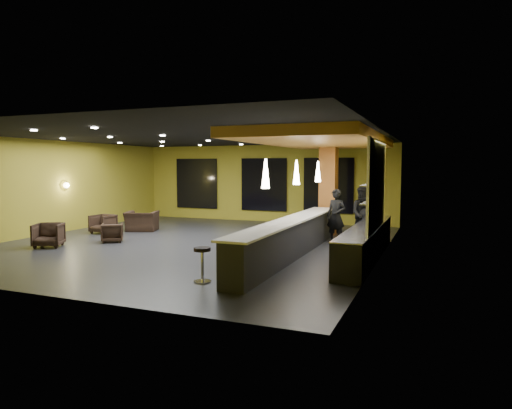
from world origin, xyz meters
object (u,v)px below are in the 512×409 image
at_px(staff_a, 336,216).
at_px(bar_counter, 291,239).
at_px(prep_counter, 366,243).
at_px(bar_stool_2, 266,239).
at_px(armchair_d, 142,221).
at_px(pendant_0, 266,174).
at_px(pendant_1, 296,172).
at_px(pendant_2, 318,172).
at_px(bar_stool_0, 202,260).
at_px(armchair_c, 103,224).
at_px(staff_c, 367,219).
at_px(column, 328,187).
at_px(bar_stool_1, 241,245).
at_px(armchair_a, 48,235).
at_px(armchair_b, 112,233).
at_px(staff_b, 364,214).
at_px(bar_stool_3, 287,229).
at_px(bar_stool_4, 302,224).

bearing_deg(staff_a, bar_counter, -88.98).
xyz_separation_m(prep_counter, bar_stool_2, (-2.71, -0.57, 0.03)).
bearing_deg(armchair_d, staff_a, 160.21).
relative_size(staff_a, armchair_d, 1.52).
height_order(pendant_0, pendant_1, same).
distance_m(pendant_2, bar_stool_0, 6.76).
height_order(prep_counter, armchair_c, prep_counter).
height_order(bar_counter, staff_c, staff_c).
xyz_separation_m(bar_counter, bar_stool_2, (-0.71, -0.07, -0.04)).
height_order(column, bar_stool_1, column).
distance_m(staff_a, armchair_c, 8.72).
bearing_deg(armchair_a, bar_stool_0, -45.69).
relative_size(armchair_b, bar_stool_1, 0.83).
height_order(staff_b, armchair_a, staff_b).
relative_size(pendant_1, bar_stool_2, 0.97).
relative_size(pendant_0, staff_a, 0.39).
height_order(bar_stool_3, bar_stool_4, bar_stool_3).
height_order(armchair_c, bar_stool_4, bar_stool_4).
distance_m(bar_stool_0, bar_stool_4, 6.97).
bearing_deg(staff_a, bar_stool_0, -89.42).
relative_size(pendant_1, armchair_d, 0.60).
bearing_deg(column, prep_counter, -64.00).
bearing_deg(pendant_1, armchair_b, -177.00).
height_order(column, staff_a, column).
relative_size(pendant_2, bar_stool_2, 0.97).
relative_size(pendant_2, bar_stool_4, 0.96).
distance_m(bar_counter, bar_stool_3, 1.87).
bearing_deg(bar_stool_1, bar_stool_3, 87.66).
bearing_deg(staff_a, bar_stool_4, 164.31).
distance_m(bar_counter, armchair_a, 7.62).
height_order(armchair_d, bar_stool_0, bar_stool_0).
height_order(prep_counter, armchair_b, prep_counter).
height_order(pendant_2, armchair_a, pendant_2).
bearing_deg(pendant_1, bar_stool_1, -110.94).
bearing_deg(pendant_2, bar_stool_2, -103.09).
xyz_separation_m(staff_a, armchair_b, (-7.00, -2.54, -0.58)).
bearing_deg(staff_c, pendant_0, -91.93).
bearing_deg(column, armchair_b, -144.91).
xyz_separation_m(column, armchair_b, (-6.31, -4.43, -1.44)).
relative_size(armchair_d, bar_stool_2, 1.62).
height_order(staff_a, bar_stool_2, staff_a).
height_order(bar_counter, bar_stool_2, bar_counter).
bearing_deg(bar_stool_1, staff_b, 65.06).
relative_size(staff_c, bar_stool_0, 2.03).
height_order(pendant_0, bar_stool_1, pendant_0).
xyz_separation_m(prep_counter, staff_a, (-1.30, 2.21, 0.46)).
distance_m(prep_counter, staff_c, 2.91).
distance_m(bar_stool_0, bar_stool_1, 1.81).
height_order(staff_b, armchair_d, staff_b).
xyz_separation_m(pendant_2, armchair_a, (-7.49, -4.38, -1.97)).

